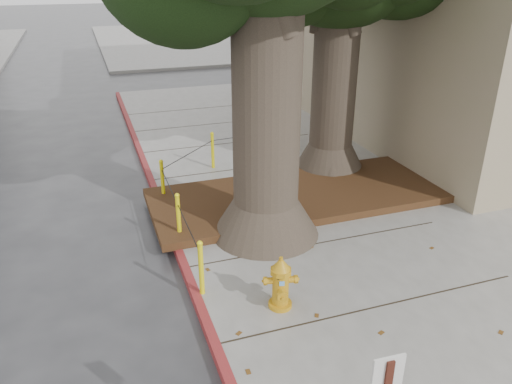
% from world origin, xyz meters
% --- Properties ---
extents(ground, '(140.00, 140.00, 0.00)m').
position_xyz_m(ground, '(0.00, 0.00, 0.00)').
color(ground, '#28282B').
rests_on(ground, ground).
extents(sidewalk_far, '(16.00, 20.00, 0.15)m').
position_xyz_m(sidewalk_far, '(6.00, 30.00, 0.07)').
color(sidewalk_far, slate).
rests_on(sidewalk_far, ground).
extents(curb_red, '(0.14, 26.00, 0.16)m').
position_xyz_m(curb_red, '(-2.00, 2.50, 0.07)').
color(curb_red, maroon).
rests_on(curb_red, ground).
extents(planter_bed, '(6.40, 2.60, 0.16)m').
position_xyz_m(planter_bed, '(0.90, 3.90, 0.23)').
color(planter_bed, black).
rests_on(planter_bed, sidewalk_main).
extents(bollard_ring, '(3.79, 5.39, 0.95)m').
position_xyz_m(bollard_ring, '(-0.87, 4.38, 0.66)').
color(bollard_ring, yellow).
rests_on(bollard_ring, sidewalk_main).
extents(fire_hydrant, '(0.46, 0.44, 0.86)m').
position_xyz_m(fire_hydrant, '(-0.87, 0.49, 0.57)').
color(fire_hydrant, orange).
rests_on(fire_hydrant, sidewalk_main).
extents(car_silver, '(3.52, 1.66, 1.16)m').
position_xyz_m(car_silver, '(5.18, 17.02, 0.58)').
color(car_silver, gray).
rests_on(car_silver, ground).
extents(car_red, '(3.27, 1.19, 1.07)m').
position_xyz_m(car_red, '(7.17, 18.60, 0.54)').
color(car_red, maroon).
rests_on(car_red, ground).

